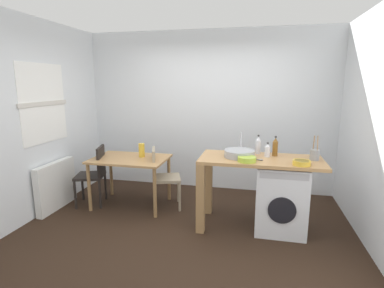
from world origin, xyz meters
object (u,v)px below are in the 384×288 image
(bottle_squat_brown, at_px, (267,150))
(colander, at_px, (302,162))
(bottle_tall_green, at_px, (258,145))
(utensil_crock, at_px, (315,154))
(mixing_bowl, at_px, (247,159))
(dining_table, at_px, (130,164))
(vase, at_px, (142,150))
(chair_opposite, at_px, (161,175))
(washing_machine, at_px, (280,197))
(chair_person_seat, at_px, (95,172))
(bottle_clear_small, at_px, (275,147))

(bottle_squat_brown, height_order, colander, bottle_squat_brown)
(bottle_tall_green, relative_size, bottle_squat_brown, 1.36)
(utensil_crock, bearing_deg, mixing_bowl, -162.48)
(dining_table, relative_size, mixing_bowl, 5.02)
(vase, bearing_deg, bottle_squat_brown, -10.07)
(chair_opposite, distance_m, bottle_squat_brown, 1.59)
(chair_opposite, bearing_deg, vase, -121.73)
(dining_table, xyz_separation_m, washing_machine, (2.15, -0.31, -0.21))
(chair_person_seat, distance_m, bottle_squat_brown, 2.57)
(mixing_bowl, distance_m, vase, 1.70)
(bottle_tall_green, bearing_deg, bottle_clear_small, -17.13)
(vase, bearing_deg, chair_opposite, -12.70)
(chair_person_seat, relative_size, utensil_crock, 3.00)
(chair_opposite, xyz_separation_m, vase, (-0.33, 0.07, 0.34))
(chair_opposite, relative_size, washing_machine, 1.05)
(mixing_bowl, bearing_deg, chair_opposite, 156.78)
(bottle_tall_green, relative_size, utensil_crock, 0.84)
(bottle_tall_green, bearing_deg, washing_machine, -38.49)
(colander, bearing_deg, bottle_tall_green, 136.91)
(colander, bearing_deg, vase, 163.95)
(bottle_squat_brown, xyz_separation_m, vase, (-1.82, 0.32, -0.16))
(dining_table, distance_m, bottle_clear_small, 2.11)
(bottle_squat_brown, bearing_deg, vase, 169.93)
(bottle_tall_green, bearing_deg, bottle_squat_brown, -52.27)
(mixing_bowl, height_order, vase, mixing_bowl)
(chair_opposite, xyz_separation_m, bottle_clear_small, (1.58, -0.16, 0.53))
(chair_person_seat, relative_size, vase, 4.36)
(chair_person_seat, height_order, mixing_bowl, mixing_bowl)
(washing_machine, relative_size, colander, 4.30)
(chair_person_seat, bearing_deg, utensil_crock, -109.55)
(washing_machine, height_order, bottle_squat_brown, bottle_squat_brown)
(colander, xyz_separation_m, vase, (-2.19, 0.63, -0.11))
(washing_machine, relative_size, bottle_clear_small, 3.38)
(dining_table, bearing_deg, vase, 33.69)
(dining_table, relative_size, utensil_crock, 3.67)
(chair_opposite, bearing_deg, bottle_squat_brown, 61.49)
(utensil_crock, distance_m, vase, 2.40)
(colander, distance_m, vase, 2.28)
(chair_person_seat, bearing_deg, dining_table, -97.95)
(chair_person_seat, distance_m, mixing_bowl, 2.36)
(bottle_tall_green, distance_m, vase, 1.72)
(bottle_tall_green, distance_m, mixing_bowl, 0.46)
(washing_machine, bearing_deg, colander, -49.26)
(dining_table, relative_size, bottle_squat_brown, 5.98)
(bottle_squat_brown, relative_size, vase, 0.89)
(chair_opposite, height_order, colander, colander)
(chair_opposite, bearing_deg, bottle_tall_green, 66.84)
(utensil_crock, bearing_deg, chair_person_seat, 176.63)
(vase, bearing_deg, utensil_crock, -8.64)
(bottle_clear_small, bearing_deg, mixing_bowl, -132.09)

